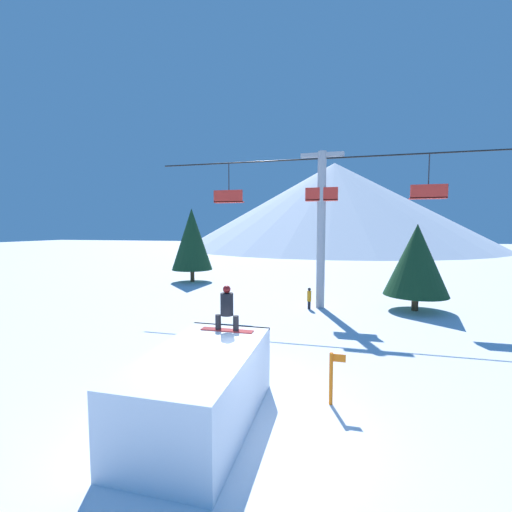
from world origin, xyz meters
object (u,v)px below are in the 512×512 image
Objects in this scene: snow_ramp at (201,388)px; snowboarder at (227,309)px; distant_skier at (309,298)px; pine_tree_near at (417,260)px; trail_marker at (332,377)px.

snow_ramp is 2.24m from snowboarder.
snowboarder is at bearing -97.19° from distant_skier.
pine_tree_near is (7.07, 11.57, 0.48)m from snowboarder.
trail_marker is at bearing -81.69° from distant_skier.
pine_tree_near reaches higher than snow_ramp.
snow_ramp is at bearing -118.35° from pine_tree_near.
snowboarder reaches higher than trail_marker.
distant_skier is at bearing 98.31° from trail_marker.
snow_ramp is 3.35m from trail_marker.
snowboarder is at bearing -121.45° from pine_tree_near.
snow_ramp is 3.07× the size of snowboarder.
snowboarder is 1.07× the size of trail_marker.
distant_skier is at bearing 83.47° from snow_ramp.
snow_ramp is at bearing -150.79° from trail_marker.
pine_tree_near reaches higher than distant_skier.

